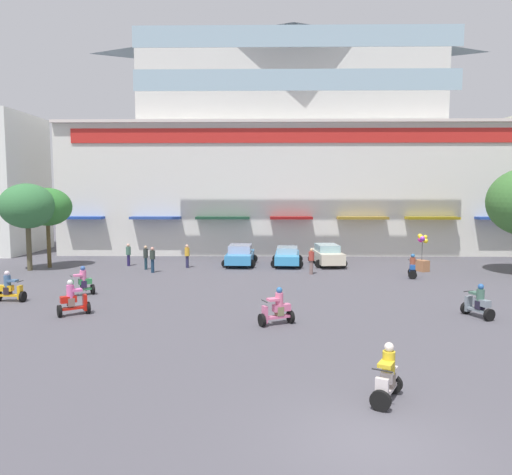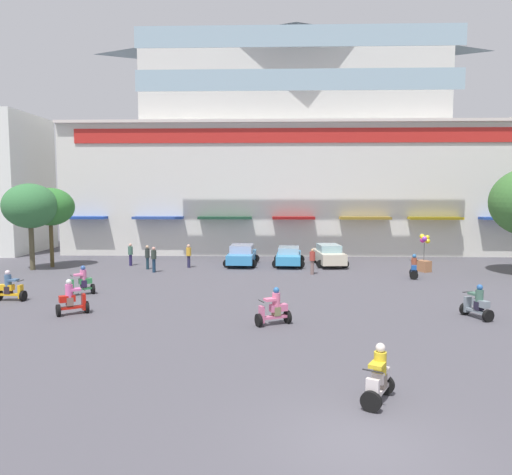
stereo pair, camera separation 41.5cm
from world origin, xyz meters
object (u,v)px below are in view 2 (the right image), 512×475
object	(u,v)px
pedestrian_0	(154,258)
scooter_rider_0	(72,300)
pedestrian_3	(189,254)
scooter_rider_1	(82,283)
scooter_rider_2	(414,268)
scooter_rider_5	(477,304)
plaza_tree_0	(50,207)
scooter_rider_7	(274,310)
parked_car_0	(242,255)
parked_car_2	(329,255)
parked_car_1	(289,256)
pedestrian_4	(130,253)
pedestrian_2	(147,255)
scooter_rider_3	(379,379)
pedestrian_1	(312,260)
scooter_rider_6	(10,288)
balloon_vendor_cart	(424,255)
plaza_tree_2	(30,206)

from	to	relation	value
pedestrian_0	scooter_rider_0	bearing A→B (deg)	-94.62
pedestrian_3	scooter_rider_1	bearing A→B (deg)	-113.60
scooter_rider_2	scooter_rider_5	size ratio (longest dim) A/B	1.00
plaza_tree_0	scooter_rider_7	distance (m)	21.78
parked_car_0	parked_car_2	xyz separation A→B (m)	(6.35, 0.03, 0.03)
parked_car_0	parked_car_1	world-z (taller)	parked_car_0
scooter_rider_5	pedestrian_4	xyz separation A→B (m)	(-18.93, 14.14, 0.31)
parked_car_1	pedestrian_4	xyz separation A→B (m)	(-11.50, -0.46, 0.23)
pedestrian_3	pedestrian_2	bearing A→B (deg)	-162.98
parked_car_0	scooter_rider_1	bearing A→B (deg)	-126.18
parked_car_1	parked_car_2	distance (m)	2.92
scooter_rider_3	scooter_rider_7	size ratio (longest dim) A/B	0.99
scooter_rider_5	scooter_rider_1	bearing A→B (deg)	167.43
scooter_rider_2	pedestrian_4	distance (m)	19.61
scooter_rider_0	pedestrian_2	xyz separation A→B (m)	(0.14, 12.43, 0.31)
parked_car_1	scooter_rider_1	xyz separation A→B (m)	(-11.16, -10.45, -0.06)
scooter_rider_7	parked_car_0	bearing A→B (deg)	98.05
parked_car_0	pedestrian_2	bearing A→B (deg)	-161.40
pedestrian_2	pedestrian_1	bearing A→B (deg)	-8.92
scooter_rider_3	plaza_tree_0	bearing A→B (deg)	130.17
scooter_rider_1	scooter_rider_6	bearing A→B (deg)	-153.55
scooter_rider_0	scooter_rider_2	xyz separation A→B (m)	(17.57, 9.54, -0.02)
balloon_vendor_cart	pedestrian_2	bearing A→B (deg)	178.80
parked_car_2	scooter_rider_5	xyz separation A→B (m)	(4.51, -14.72, -0.16)
scooter_rider_5	pedestrian_0	distance (m)	19.99
plaza_tree_0	pedestrian_4	size ratio (longest dim) A/B	3.47
pedestrian_3	pedestrian_4	world-z (taller)	pedestrian_3
plaza_tree_0	scooter_rider_7	size ratio (longest dim) A/B	3.67
scooter_rider_5	plaza_tree_0	bearing A→B (deg)	151.26
plaza_tree_2	parked_car_0	bearing A→B (deg)	10.58
scooter_rider_0	scooter_rider_5	size ratio (longest dim) A/B	1.04
scooter_rider_7	pedestrian_4	distance (m)	18.53
plaza_tree_2	pedestrian_1	xyz separation A→B (m)	(19.07, -1.26, -3.42)
scooter_rider_1	scooter_rider_5	bearing A→B (deg)	-12.57
scooter_rider_0	balloon_vendor_cart	size ratio (longest dim) A/B	0.62
parked_car_0	scooter_rider_0	size ratio (longest dim) A/B	2.77
scooter_rider_1	pedestrian_2	xyz separation A→B (m)	(1.30, 8.39, 0.32)
pedestrian_2	balloon_vendor_cart	xyz separation A→B (m)	(18.82, -0.39, 0.14)
scooter_rider_5	plaza_tree_2	bearing A→B (deg)	154.40
pedestrian_0	balloon_vendor_cart	world-z (taller)	balloon_vendor_cart
plaza_tree_0	pedestrian_0	world-z (taller)	plaza_tree_0
parked_car_0	scooter_rider_5	world-z (taller)	parked_car_0
pedestrian_2	scooter_rider_1	bearing A→B (deg)	-98.82
scooter_rider_6	balloon_vendor_cart	xyz separation A→B (m)	(23.09, 9.48, 0.48)
plaza_tree_2	scooter_rider_5	xyz separation A→B (m)	(25.11, -12.03, -3.76)
scooter_rider_2	pedestrian_4	size ratio (longest dim) A/B	0.94
scooter_rider_0	pedestrian_4	world-z (taller)	pedestrian_4
scooter_rider_7	pedestrian_0	bearing A→B (deg)	122.30
pedestrian_3	parked_car_2	bearing A→B (deg)	7.68
plaza_tree_2	scooter_rider_7	size ratio (longest dim) A/B	3.85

